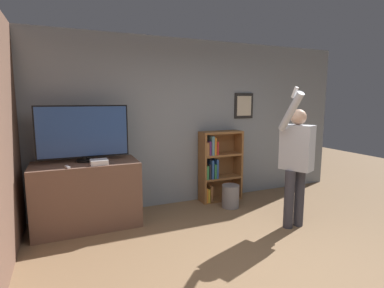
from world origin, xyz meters
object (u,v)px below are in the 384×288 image
(person, at_px, (297,158))
(game_console, at_px, (99,162))
(television, at_px, (83,133))
(waste_bin, at_px, (230,196))
(bookshelf, at_px, (217,166))

(person, bearing_deg, game_console, -136.04)
(person, bearing_deg, television, -139.65)
(person, distance_m, waste_bin, 1.33)
(bookshelf, height_order, person, person)
(bookshelf, bearing_deg, television, -174.71)
(bookshelf, distance_m, waste_bin, 0.59)
(television, distance_m, waste_bin, 2.45)
(bookshelf, relative_size, waste_bin, 3.26)
(game_console, xyz_separation_m, waste_bin, (2.02, 0.05, -0.74))
(game_console, bearing_deg, bookshelf, 12.87)
(bookshelf, bearing_deg, game_console, -167.13)
(bookshelf, relative_size, person, 0.64)
(bookshelf, xyz_separation_m, waste_bin, (0.04, -0.40, -0.43))
(game_console, bearing_deg, person, -21.24)
(waste_bin, bearing_deg, bookshelf, 95.51)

